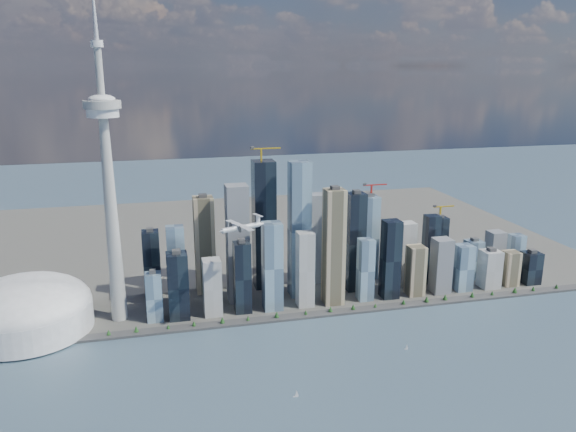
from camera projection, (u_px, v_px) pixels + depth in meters
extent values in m
plane|color=#344C5B|center=(353.00, 399.00, 715.13)|extent=(4000.00, 4000.00, 0.00)
cube|color=#383838|center=(302.00, 316.00, 949.39)|extent=(1100.00, 22.00, 4.00)
cube|color=#4C4C47|center=(255.00, 239.00, 1372.12)|extent=(1400.00, 900.00, 3.00)
cylinder|color=#3F2D1E|center=(57.00, 340.00, 860.33)|extent=(1.00, 1.00, 2.40)
cone|color=#214D1B|center=(57.00, 337.00, 859.40)|extent=(7.20, 7.20, 8.00)
cylinder|color=#3F2D1E|center=(116.00, 333.00, 879.94)|extent=(1.00, 1.00, 2.40)
cone|color=#214D1B|center=(116.00, 331.00, 879.01)|extent=(7.20, 7.20, 8.00)
cylinder|color=#3F2D1E|center=(172.00, 328.00, 899.55)|extent=(1.00, 1.00, 2.40)
cone|color=#214D1B|center=(172.00, 326.00, 898.61)|extent=(7.20, 7.20, 8.00)
cylinder|color=#3F2D1E|center=(226.00, 322.00, 919.15)|extent=(1.00, 1.00, 2.40)
cone|color=#214D1B|center=(226.00, 320.00, 918.22)|extent=(7.20, 7.20, 8.00)
cylinder|color=#3F2D1E|center=(278.00, 317.00, 938.76)|extent=(1.00, 1.00, 2.40)
cone|color=#214D1B|center=(278.00, 315.00, 937.83)|extent=(7.20, 7.20, 8.00)
cylinder|color=#3F2D1E|center=(327.00, 312.00, 958.37)|extent=(1.00, 1.00, 2.40)
cone|color=#214D1B|center=(327.00, 310.00, 957.44)|extent=(7.20, 7.20, 8.00)
cylinder|color=#3F2D1E|center=(374.00, 307.00, 977.98)|extent=(1.00, 1.00, 2.40)
cone|color=#214D1B|center=(375.00, 305.00, 977.04)|extent=(7.20, 7.20, 8.00)
cylinder|color=#3F2D1E|center=(420.00, 302.00, 997.58)|extent=(1.00, 1.00, 2.40)
cone|color=#214D1B|center=(420.00, 300.00, 996.65)|extent=(7.20, 7.20, 8.00)
cylinder|color=#3F2D1E|center=(464.00, 297.00, 1017.19)|extent=(1.00, 1.00, 2.40)
cone|color=#214D1B|center=(464.00, 296.00, 1016.26)|extent=(7.20, 7.20, 8.00)
cylinder|color=#3F2D1E|center=(506.00, 293.00, 1036.80)|extent=(1.00, 1.00, 2.40)
cone|color=#214D1B|center=(506.00, 291.00, 1035.87)|extent=(7.20, 7.20, 8.00)
cylinder|color=#3F2D1E|center=(547.00, 289.00, 1056.41)|extent=(1.00, 1.00, 2.40)
cone|color=#214D1B|center=(547.00, 287.00, 1055.47)|extent=(7.20, 7.20, 8.00)
cube|color=black|center=(180.00, 286.00, 926.76)|extent=(34.00, 34.00, 113.62)
cube|color=#68849E|center=(178.00, 267.00, 969.71)|extent=(30.00, 30.00, 144.60)
cube|color=#BBBAB6|center=(210.00, 287.00, 940.07)|extent=(30.00, 30.00, 98.12)
cube|color=#C3B285|center=(203.00, 245.00, 1027.99)|extent=(36.00, 36.00, 180.75)
cube|color=slate|center=(237.00, 244.00, 984.78)|extent=(38.00, 38.00, 211.74)
cube|color=black|center=(242.00, 277.00, 949.18)|extent=(28.00, 28.00, 123.94)
cube|color=#68849E|center=(274.00, 266.00, 957.61)|extent=(32.00, 32.00, 154.93)
cube|color=black|center=(262.00, 225.00, 1044.87)|extent=(40.00, 40.00, 242.73)
cube|color=#68849E|center=(298.00, 230.00, 1004.99)|extent=(36.00, 36.00, 247.89)
cube|color=#BBBAB6|center=(305.00, 269.00, 972.73)|extent=(28.00, 28.00, 134.27)
cube|color=#C3B285|center=(336.00, 247.00, 975.82)|extent=(34.00, 34.00, 206.57)
cube|color=slate|center=(318.00, 238.00, 1078.43)|extent=(30.00, 30.00, 175.59)
cube|color=black|center=(355.00, 242.00, 1037.89)|extent=(32.00, 32.00, 185.92)
cube|color=#68849E|center=(365.00, 270.00, 1000.29)|extent=(26.00, 26.00, 113.62)
cube|color=black|center=(391.00, 259.00, 1007.59)|extent=(30.00, 30.00, 144.60)
cube|color=#68849E|center=(370.00, 237.00, 1103.53)|extent=(34.00, 34.00, 165.26)
cube|color=#BBBAB6|center=(404.00, 254.00, 1068.53)|extent=(28.00, 28.00, 123.94)
cube|color=#C3B285|center=(416.00, 270.00, 1025.58)|extent=(30.00, 30.00, 92.96)
cube|color=slate|center=(441.00, 266.00, 1035.56)|extent=(32.00, 32.00, 103.29)
cube|color=black|center=(429.00, 249.00, 1078.51)|extent=(26.00, 26.00, 134.27)
cube|color=#68849E|center=(465.00, 267.00, 1048.87)|extent=(30.00, 30.00, 87.79)
cube|color=black|center=(438.00, 244.00, 1144.14)|extent=(28.00, 28.00, 113.62)
cube|color=#68849E|center=(474.00, 259.00, 1108.48)|extent=(30.00, 30.00, 77.47)
cube|color=#BBBAB6|center=(488.00, 269.00, 1062.19)|extent=(34.00, 34.00, 72.30)
cube|color=#C3B285|center=(509.00, 268.00, 1073.04)|extent=(28.00, 28.00, 67.14)
cube|color=slate|center=(495.00, 254.00, 1116.65)|extent=(30.00, 30.00, 92.96)
cube|color=black|center=(529.00, 268.00, 1083.89)|extent=(32.00, 32.00, 61.97)
cube|color=#68849E|center=(514.00, 255.00, 1128.17)|extent=(26.00, 26.00, 82.63)
cube|color=black|center=(154.00, 264.00, 1014.98)|extent=(30.00, 30.00, 123.94)
cube|color=#68849E|center=(155.00, 297.00, 921.71)|extent=(26.00, 26.00, 82.63)
cube|color=gold|center=(261.00, 155.00, 1010.63)|extent=(3.00, 3.00, 22.00)
cube|color=gold|center=(266.00, 148.00, 1009.65)|extent=(55.00, 2.20, 2.20)
cube|color=#383838|center=(252.00, 148.00, 1003.54)|extent=(6.00, 4.00, 4.00)
cube|color=red|center=(371.00, 191.00, 1079.31)|extent=(3.00, 3.00, 22.00)
cube|color=red|center=(375.00, 185.00, 1078.09)|extent=(48.00, 2.20, 2.20)
cube|color=#383838|center=(365.00, 184.00, 1072.69)|extent=(6.00, 4.00, 4.00)
cube|color=gold|center=(440.00, 212.00, 1126.60)|extent=(3.00, 3.00, 22.00)
cube|color=gold|center=(444.00, 206.00, 1125.28)|extent=(45.00, 2.20, 2.20)
cube|color=#383838|center=(435.00, 206.00, 1120.19)|extent=(6.00, 4.00, 4.00)
cone|color=#A5A6A1|center=(112.00, 221.00, 893.64)|extent=(26.00, 26.00, 340.00)
cylinder|color=silver|center=(103.00, 113.00, 849.67)|extent=(48.00, 48.00, 14.00)
cylinder|color=#A5A6A1|center=(102.00, 104.00, 846.57)|extent=(56.00, 56.00, 12.00)
ellipsoid|color=silver|center=(102.00, 99.00, 844.50)|extent=(40.00, 40.00, 14.00)
cylinder|color=#A5A6A1|center=(99.00, 72.00, 834.16)|extent=(11.00, 11.00, 80.00)
cylinder|color=silver|center=(97.00, 44.00, 823.81)|extent=(18.00, 18.00, 10.00)
cone|color=silver|center=(93.00, 2.00, 808.81)|extent=(7.00, 7.00, 105.00)
cylinder|color=silver|center=(27.00, 317.00, 890.85)|extent=(200.00, 200.00, 44.00)
ellipsoid|color=silver|center=(26.00, 305.00, 885.16)|extent=(200.00, 200.00, 84.00)
cylinder|color=silver|center=(241.00, 228.00, 847.08)|extent=(62.44, 30.98, 7.88)
cone|color=silver|center=(221.00, 231.00, 828.55)|extent=(10.92, 10.51, 7.88)
cone|color=silver|center=(260.00, 224.00, 866.29)|extent=(14.36, 11.88, 7.88)
cube|color=silver|center=(239.00, 225.00, 844.62)|extent=(34.63, 67.75, 1.23)
cylinder|color=silver|center=(244.00, 229.00, 834.44)|extent=(14.23, 9.12, 4.43)
cylinder|color=silver|center=(235.00, 224.00, 855.83)|extent=(14.23, 9.12, 4.43)
cylinder|color=#3F3F3F|center=(240.00, 229.00, 830.32)|extent=(3.98, 9.30, 9.86)
cylinder|color=#3F3F3F|center=(231.00, 225.00, 851.71)|extent=(3.98, 9.30, 9.86)
cube|color=silver|center=(258.00, 220.00, 862.19)|extent=(6.78, 3.46, 13.55)
cube|color=silver|center=(258.00, 215.00, 860.41)|extent=(13.22, 22.61, 0.86)
cube|color=silver|center=(296.00, 396.00, 720.50)|extent=(6.58, 2.04, 0.87)
cylinder|color=#999999|center=(296.00, 393.00, 719.21)|extent=(0.26, 0.26, 9.83)
cube|color=silver|center=(406.00, 349.00, 841.45)|extent=(5.66, 2.43, 0.73)
cylinder|color=#999999|center=(406.00, 347.00, 840.36)|extent=(0.22, 0.22, 8.21)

